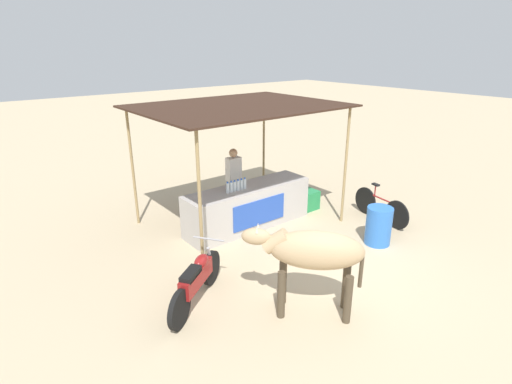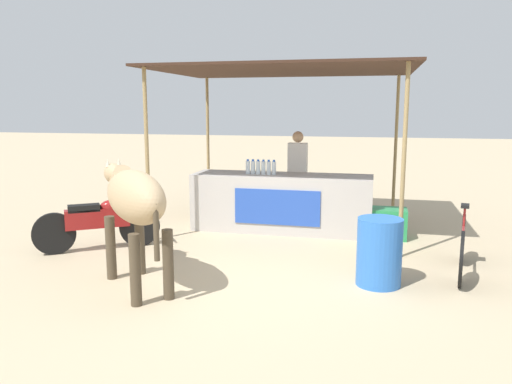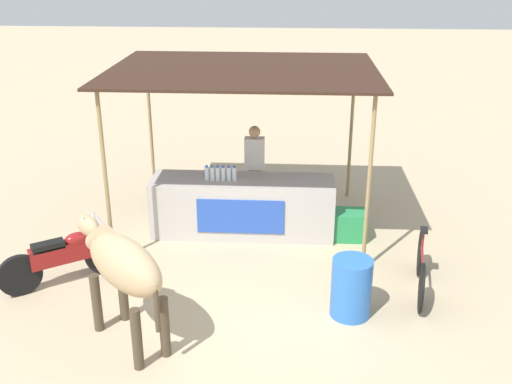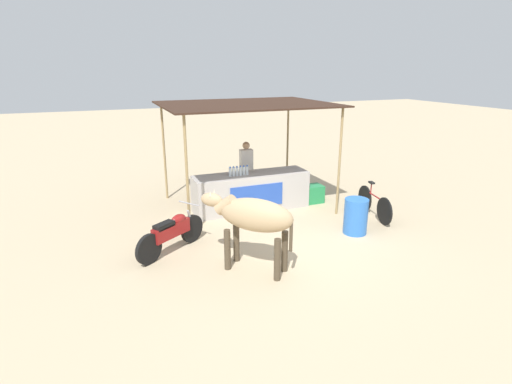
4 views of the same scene
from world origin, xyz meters
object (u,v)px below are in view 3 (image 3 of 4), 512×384
(water_barrel, at_px, (351,288))
(motorcycle_parked, at_px, (64,256))
(stall_counter, at_px, (243,206))
(vendor_behind_counter, at_px, (255,170))
(cooler_box, at_px, (348,225))
(cow, at_px, (123,265))
(bicycle_leaning, at_px, (421,268))

(water_barrel, distance_m, motorcycle_parked, 4.02)
(stall_counter, bearing_deg, motorcycle_parked, -143.37)
(stall_counter, xyz_separation_m, water_barrel, (1.60, -2.34, -0.08))
(water_barrel, bearing_deg, vendor_behind_counter, 115.08)
(cooler_box, height_order, motorcycle_parked, motorcycle_parked)
(stall_counter, height_order, water_barrel, stall_counter)
(motorcycle_parked, bearing_deg, water_barrel, -8.10)
(motorcycle_parked, bearing_deg, vendor_behind_counter, 44.89)
(stall_counter, height_order, vendor_behind_counter, vendor_behind_counter)
(cow, bearing_deg, bicycle_leaning, 20.07)
(vendor_behind_counter, height_order, cooler_box, vendor_behind_counter)
(stall_counter, distance_m, cow, 3.30)
(cooler_box, bearing_deg, motorcycle_parked, -157.90)
(motorcycle_parked, bearing_deg, cooler_box, 22.10)
(vendor_behind_counter, relative_size, water_barrel, 2.06)
(stall_counter, relative_size, vendor_behind_counter, 1.82)
(stall_counter, distance_m, bicycle_leaning, 3.11)
(water_barrel, xyz_separation_m, bicycle_leaning, (1.02, 0.67, -0.05))
(stall_counter, height_order, cooler_box, stall_counter)
(vendor_behind_counter, xyz_separation_m, cooler_box, (1.59, -0.85, -0.61))
(cooler_box, xyz_separation_m, motorcycle_parked, (-4.12, -1.67, 0.19))
(vendor_behind_counter, xyz_separation_m, motorcycle_parked, (-2.53, -2.52, -0.42))
(vendor_behind_counter, xyz_separation_m, water_barrel, (1.45, -3.09, -0.45))
(stall_counter, xyz_separation_m, cow, (-1.15, -3.05, 0.55))
(vendor_behind_counter, height_order, water_barrel, vendor_behind_counter)
(vendor_behind_counter, bearing_deg, motorcycle_parked, -135.11)
(stall_counter, xyz_separation_m, vendor_behind_counter, (0.15, 0.75, 0.37))
(cooler_box, bearing_deg, stall_counter, 176.81)
(bicycle_leaning, bearing_deg, vendor_behind_counter, 135.53)
(cooler_box, bearing_deg, water_barrel, -93.66)
(cooler_box, distance_m, motorcycle_parked, 4.45)
(vendor_behind_counter, distance_m, cow, 4.02)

